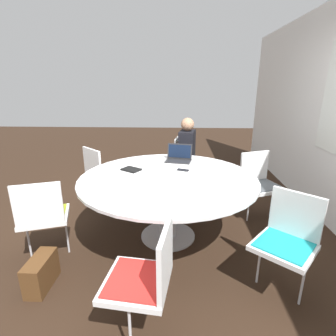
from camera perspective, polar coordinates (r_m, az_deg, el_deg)
The scene contains 13 objects.
ground_plane at distance 3.18m, azimuth -0.00°, elevation -14.59°, with size 16.00×16.00×0.00m, color black.
conference_table at distance 2.89m, azimuth -0.00°, elevation -4.16°, with size 1.92×1.92×0.74m.
chair_0 at distance 4.40m, azimuth 3.70°, elevation 2.23°, with size 0.51×0.49×0.87m.
chair_1 at distance 3.84m, azimuth -14.34°, elevation -0.64°, with size 0.61×0.61×0.87m.
chair_2 at distance 2.82m, azimuth -25.62°, elevation -8.81°, with size 0.54×0.55×0.87m.
chair_3 at distance 1.85m, azimuth -4.75°, elevation -22.02°, with size 0.49×0.47×0.87m.
chair_4 at distance 2.41m, azimuth 24.62°, elevation -13.33°, with size 0.61×0.61×0.87m.
chair_5 at distance 3.58m, azimuth 19.26°, elevation -2.48°, with size 0.55×0.56×0.87m.
person_0 at distance 4.11m, azimuth 4.36°, elevation 3.86°, with size 0.39×0.31×1.22m.
laptop at distance 3.43m, azimuth 2.38°, elevation 2.49°, with size 0.28×0.36×0.21m.
spiral_notebook at distance 3.09m, azimuth -8.01°, elevation -0.32°, with size 0.24×0.26×0.02m.
cell_phone at distance 3.06m, azimuth 3.26°, elevation -0.44°, with size 0.11×0.16×0.01m.
handbag at distance 2.69m, azimuth -25.91°, elevation -19.79°, with size 0.36×0.16×0.28m.
Camera 1 is at (2.68, 0.12, 1.70)m, focal length 28.00 mm.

